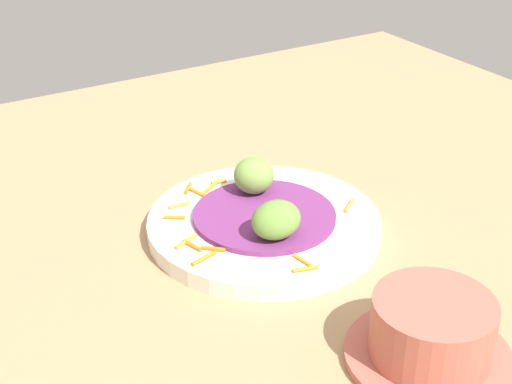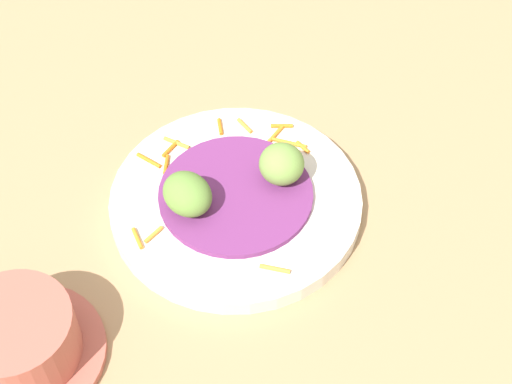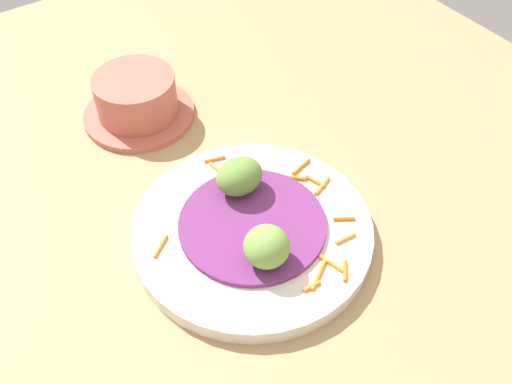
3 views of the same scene
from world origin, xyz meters
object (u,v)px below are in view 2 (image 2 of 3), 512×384
at_px(guac_scoop_left, 282,164).
at_px(terracotta_bowl, 19,341).
at_px(guac_scoop_center, 187,194).
at_px(main_plate, 236,202).

xyz_separation_m(guac_scoop_left, terracotta_bowl, (0.29, -0.01, -0.02)).
height_order(guac_scoop_center, terracotta_bowl, guac_scoop_center).
distance_m(guac_scoop_left, terracotta_bowl, 0.29).
bearing_deg(guac_scoop_center, main_plate, 162.11).
bearing_deg(guac_scoop_left, guac_scoop_center, -17.89).
xyz_separation_m(guac_scoop_center, terracotta_bowl, (0.19, 0.02, -0.02)).
distance_m(guac_scoop_center, terracotta_bowl, 0.20).
relative_size(guac_scoop_left, guac_scoop_center, 0.86).
bearing_deg(guac_scoop_left, main_plate, -17.89).
xyz_separation_m(guac_scoop_left, guac_scoop_center, (0.09, -0.03, -0.00)).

